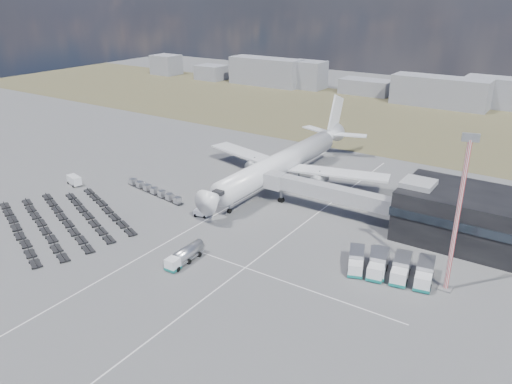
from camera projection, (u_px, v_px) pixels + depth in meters
The scene contains 16 objects.
ground at pixel (203, 228), 101.72m from camera, with size 420.00×420.00×0.00m, color #565659.
grass_strip at pixel (390, 119), 186.42m from camera, with size 420.00×90.00×0.01m, color brown.
lane_markings at pixel (251, 235), 99.01m from camera, with size 47.12×110.00×0.01m.
terminal at pixel (481, 219), 93.64m from camera, with size 30.40×16.40×11.00m.
jet_bridge at pixel (320, 190), 107.37m from camera, with size 30.30×3.80×7.05m.
airliner at pixel (285, 161), 124.65m from camera, with size 51.59×64.53×17.62m.
skyline at pixel (498, 92), 198.83m from camera, with size 290.46×24.83×21.66m.
fuel_tanker at pixel (185, 255), 88.58m from camera, with size 2.50×8.83×2.83m.
pushback_tug at pixel (202, 213), 106.86m from camera, with size 3.17×1.78×1.44m, color white.
utility_van at pixel (74, 180), 123.75m from camera, with size 4.43×2.00×2.35m, color white.
catering_truck at pixel (288, 178), 124.96m from camera, with size 3.82×6.15×2.63m.
service_trucks_near at pixel (367, 262), 86.10m from camera, with size 8.23×8.93×2.93m.
service_trucks_far at pixel (401, 268), 83.91m from camera, with size 11.48×9.47×3.12m.
uld_row at pixel (154, 191), 118.16m from camera, with size 19.73×4.56×1.53m.
baggage_dollies at pixel (63, 220), 104.35m from camera, with size 37.91×30.77×0.79m.
floodlight_mast at pixel (458, 216), 76.18m from camera, with size 2.49×2.02×26.16m.
Camera 1 is at (59.67, -70.02, 45.34)m, focal length 35.00 mm.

